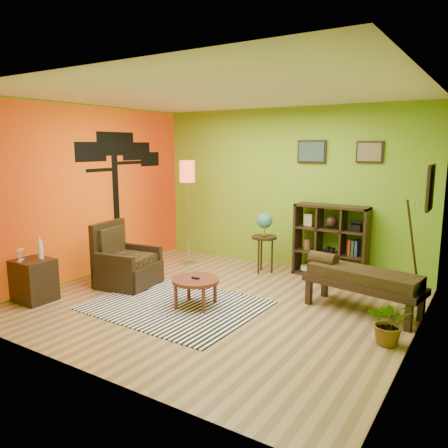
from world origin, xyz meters
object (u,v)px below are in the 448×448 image
Objects in this scene: armchair at (125,266)px; coffee_table at (196,283)px; bench at (360,278)px; side_cabinet at (34,280)px; cube_shelf at (331,241)px; potted_plant at (390,327)px; globe_table at (264,227)px; floor_lamp at (187,181)px.

coffee_table is at bearing -6.66° from armchair.
side_cabinet is at bearing -152.66° from bench.
bench is at bearing -57.16° from cube_shelf.
coffee_table reaches higher than potted_plant.
armchair is (-1.48, 0.17, -0.04)m from coffee_table.
potted_plant is (2.43, -1.73, -0.59)m from globe_table.
bench is at bearing 28.03° from coffee_table.
cube_shelf is 2.33× the size of potted_plant.
floor_lamp is 3.53m from bench.
floor_lamp is 3.67× the size of potted_plant.
floor_lamp is at bearing -169.50° from globe_table.
cube_shelf reaches higher than coffee_table.
coffee_table is 2.56m from cube_shelf.
floor_lamp reaches higher than side_cabinet.
coffee_table is 1.50m from armchair.
bench is (1.87, -0.92, -0.34)m from globe_table.
globe_table is 1.12m from cube_shelf.
side_cabinet is 3.04m from floor_lamp.
globe_table is at bearing 153.85° from bench.
floor_lamp is at bearing 86.25° from armchair.
armchair is 3.34m from cube_shelf.
bench is 1.01m from potted_plant.
armchair reaches higher than coffee_table.
coffee_table is at bearing 26.69° from side_cabinet.
side_cabinet is 0.48× the size of floor_lamp.
globe_table is 0.66× the size of bench.
side_cabinet reaches higher than coffee_table.
floor_lamp reaches higher than armchair.
cube_shelf is (1.04, 0.37, -0.19)m from globe_table.
coffee_table is 0.70× the size of side_cabinet.
armchair is 0.82× the size of cube_shelf.
floor_lamp is at bearing 76.40° from side_cabinet.
armchair reaches higher than bench.
potted_plant is (3.85, -1.47, -1.33)m from floor_lamp.
bench is (3.39, 0.84, 0.15)m from armchair.
bench is (0.83, -1.29, -0.15)m from cube_shelf.
floor_lamp is at bearing 159.08° from potted_plant.
cube_shelf is (1.07, 2.30, 0.26)m from coffee_table.
coffee_table is 0.64× the size of armchair.
coffee_table is 1.23× the size of potted_plant.
floor_lamp is at bearing -165.63° from cube_shelf.
side_cabinet is at bearing -164.75° from potted_plant.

